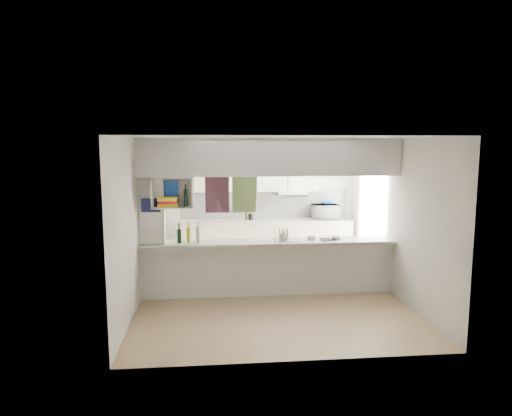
{
  "coord_description": "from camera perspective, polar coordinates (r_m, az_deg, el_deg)",
  "views": [
    {
      "loc": [
        -0.93,
        -7.34,
        2.5
      ],
      "look_at": [
        -0.17,
        0.5,
        1.4
      ],
      "focal_mm": 32.0,
      "sensor_mm": 36.0,
      "label": 1
    }
  ],
  "objects": [
    {
      "name": "wall_back",
      "position": [
        9.86,
        -0.07,
        0.95
      ],
      "size": [
        4.2,
        0.0,
        4.2
      ],
      "primitive_type": "plane",
      "rotation": [
        1.57,
        0.0,
        0.0
      ],
      "color": "silver",
      "rests_on": "floor"
    },
    {
      "name": "cup",
      "position": [
        7.54,
        3.46,
        -3.67
      ],
      "size": [
        0.16,
        0.16,
        0.1
      ],
      "primitive_type": "imported",
      "rotation": [
        0.0,
        0.0,
        -0.3
      ],
      "color": "white",
      "rests_on": "dish_rack"
    },
    {
      "name": "bowl",
      "position": [
        9.89,
        8.87,
        0.62
      ],
      "size": [
        0.25,
        0.25,
        0.06
      ],
      "primitive_type": "imported",
      "color": "navy",
      "rests_on": "microwave"
    },
    {
      "name": "servery_partition",
      "position": [
        7.43,
        0.36,
        1.44
      ],
      "size": [
        4.2,
        0.5,
        2.6
      ],
      "color": "silver",
      "rests_on": "floor"
    },
    {
      "name": "knife_block",
      "position": [
        9.67,
        -1.02,
        -0.93
      ],
      "size": [
        0.11,
        0.1,
        0.18
      ],
      "primitive_type": "cube",
      "rotation": [
        0.0,
        0.0,
        0.4
      ],
      "color": "#4D321A",
      "rests_on": "bench_top"
    },
    {
      "name": "wall_left",
      "position": [
        7.53,
        -14.39,
        -1.49
      ],
      "size": [
        0.0,
        4.8,
        4.8
      ],
      "primitive_type": "plane",
      "rotation": [
        1.57,
        0.0,
        1.57
      ],
      "color": "silver",
      "rests_on": "floor"
    },
    {
      "name": "kitchen_run",
      "position": [
        9.69,
        1.02,
        -2.02
      ],
      "size": [
        3.6,
        0.63,
        2.24
      ],
      "color": "beige",
      "rests_on": "floor"
    },
    {
      "name": "microwave",
      "position": [
        9.87,
        8.66,
        -0.46
      ],
      "size": [
        0.57,
        0.4,
        0.31
      ],
      "primitive_type": "imported",
      "rotation": [
        0.0,
        0.0,
        3.18
      ],
      "color": "white",
      "rests_on": "bench_top"
    },
    {
      "name": "wine_bottles",
      "position": [
        7.47,
        -8.38,
        -3.32
      ],
      "size": [
        0.37,
        0.15,
        0.36
      ],
      "color": "black",
      "rests_on": "breakfast_bar"
    },
    {
      "name": "wall_right",
      "position": [
        8.03,
        16.71,
        -0.99
      ],
      "size": [
        0.0,
        4.8,
        4.8
      ],
      "primitive_type": "plane",
      "rotation": [
        1.57,
        0.0,
        -1.57
      ],
      "color": "silver",
      "rests_on": "floor"
    },
    {
      "name": "cubby_shelf",
      "position": [
        7.35,
        -10.46,
        1.64
      ],
      "size": [
        0.65,
        0.35,
        0.5
      ],
      "color": "white",
      "rests_on": "bulkhead"
    },
    {
      "name": "ceiling",
      "position": [
        7.4,
        1.72,
        8.71
      ],
      "size": [
        4.8,
        4.8,
        0.0
      ],
      "primitive_type": "plane",
      "color": "white",
      "rests_on": "wall_back"
    },
    {
      "name": "floor",
      "position": [
        7.81,
        1.64,
        -10.73
      ],
      "size": [
        4.8,
        4.8,
        0.0
      ],
      "primitive_type": "plane",
      "color": "tan",
      "rests_on": "ground"
    },
    {
      "name": "dish_rack",
      "position": [
        7.59,
        3.73,
        -3.41
      ],
      "size": [
        0.42,
        0.32,
        0.22
      ],
      "rotation": [
        0.0,
        0.0,
        -0.01
      ],
      "color": "silver",
      "rests_on": "breakfast_bar"
    },
    {
      "name": "plastic_tubs",
      "position": [
        7.7,
        8.24,
        -3.74
      ],
      "size": [
        0.55,
        0.22,
        0.07
      ],
      "color": "silver",
      "rests_on": "breakfast_bar"
    },
    {
      "name": "utensil_jar",
      "position": [
        9.64,
        -0.64,
        -1.09
      ],
      "size": [
        0.1,
        0.1,
        0.13
      ],
      "primitive_type": "cylinder",
      "color": "black",
      "rests_on": "bench_top"
    }
  ]
}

